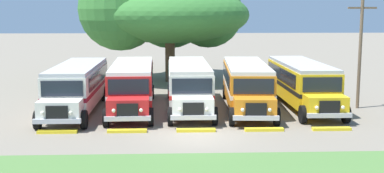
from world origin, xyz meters
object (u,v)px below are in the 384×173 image
(parked_bus_slot_2, at_px, (189,83))
(utility_pole, at_px, (360,50))
(parked_bus_slot_0, at_px, (77,85))
(broad_shade_tree, at_px, (166,12))
(parked_bus_slot_3, at_px, (247,83))
(parked_bus_slot_4, at_px, (302,82))
(parked_bus_slot_1, at_px, (132,84))

(parked_bus_slot_2, distance_m, utility_pole, 10.91)
(parked_bus_slot_0, relative_size, broad_shade_tree, 0.76)
(parked_bus_slot_3, height_order, parked_bus_slot_4, same)
(parked_bus_slot_4, xyz_separation_m, broad_shade_tree, (-8.78, 12.64, 4.41))
(parked_bus_slot_1, relative_size, parked_bus_slot_2, 1.00)
(parked_bus_slot_2, xyz_separation_m, broad_shade_tree, (-1.50, 12.85, 4.41))
(parked_bus_slot_3, distance_m, broad_shade_tree, 14.76)
(parked_bus_slot_1, relative_size, utility_pole, 1.58)
(parked_bus_slot_2, distance_m, parked_bus_slot_3, 3.64)
(parked_bus_slot_3, distance_m, utility_pole, 7.37)
(parked_bus_slot_1, height_order, parked_bus_slot_4, same)
(utility_pole, bearing_deg, parked_bus_slot_0, -179.90)
(parked_bus_slot_3, relative_size, utility_pole, 1.59)
(parked_bus_slot_4, height_order, broad_shade_tree, broad_shade_tree)
(parked_bus_slot_0, bearing_deg, utility_pole, 89.97)
(parked_bus_slot_0, relative_size, parked_bus_slot_4, 1.00)
(parked_bus_slot_3, relative_size, broad_shade_tree, 0.76)
(parked_bus_slot_4, bearing_deg, parked_bus_slot_1, -88.23)
(parked_bus_slot_1, height_order, broad_shade_tree, broad_shade_tree)
(parked_bus_slot_2, relative_size, parked_bus_slot_3, 0.99)
(utility_pole, bearing_deg, parked_bus_slot_4, 167.34)
(parked_bus_slot_3, xyz_separation_m, utility_pole, (7.05, -0.29, 2.11))
(parked_bus_slot_0, bearing_deg, parked_bus_slot_3, 91.60)
(parked_bus_slot_4, height_order, utility_pole, utility_pole)
(parked_bus_slot_1, distance_m, broad_shade_tree, 13.85)
(parked_bus_slot_4, distance_m, utility_pole, 4.07)
(parked_bus_slot_2, distance_m, broad_shade_tree, 13.67)
(parked_bus_slot_4, relative_size, broad_shade_tree, 0.76)
(parked_bus_slot_0, distance_m, parked_bus_slot_3, 10.53)
(parked_bus_slot_1, xyz_separation_m, parked_bus_slot_4, (10.84, 0.32, 0.00))
(parked_bus_slot_2, bearing_deg, broad_shade_tree, -173.58)
(utility_pole, bearing_deg, broad_shade_tree, 132.27)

